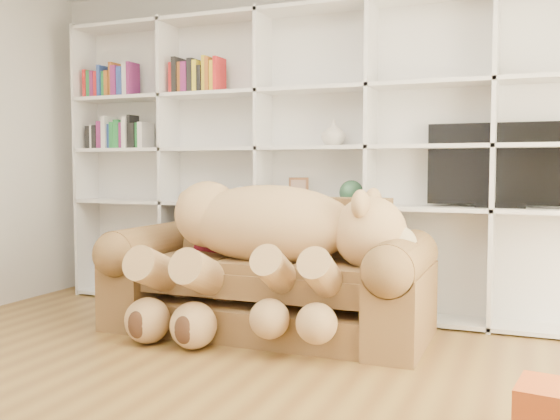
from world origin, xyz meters
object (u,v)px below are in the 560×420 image
at_px(teddy_bear, 265,240).
at_px(gift_box, 558,416).
at_px(tv, 501,166).
at_px(sofa, 269,281).

bearing_deg(teddy_bear, gift_box, -24.70).
bearing_deg(gift_box, teddy_bear, 149.40).
xyz_separation_m(teddy_bear, tv, (1.45, 0.87, 0.49)).
bearing_deg(tv, sofa, -155.51).
distance_m(teddy_bear, gift_box, 2.13).
xyz_separation_m(gift_box, tv, (-0.33, 1.92, 1.03)).
distance_m(sofa, gift_box, 2.22).
bearing_deg(gift_box, tv, 99.71).
bearing_deg(teddy_bear, sofa, 111.05).
bearing_deg(sofa, gift_box, -34.10).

